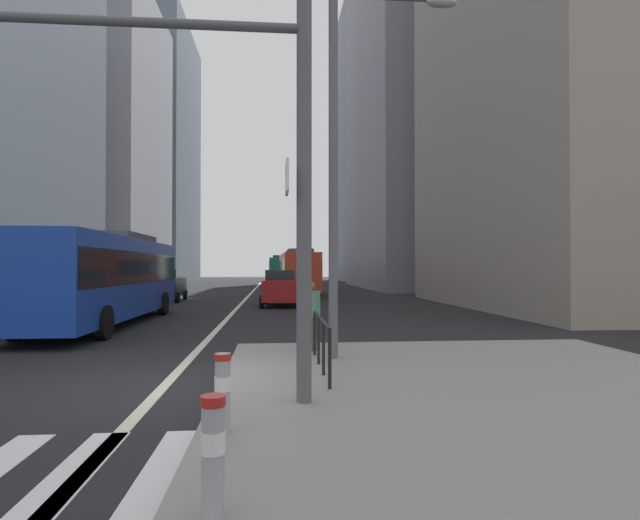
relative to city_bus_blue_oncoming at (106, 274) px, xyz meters
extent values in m
plane|color=black|center=(4.16, 10.09, -1.84)|extent=(160.00, 160.00, 0.00)
cube|color=gray|center=(9.66, -10.91, -1.76)|extent=(9.00, 10.00, 0.15)
cube|color=silver|center=(4.06, -13.91, -1.83)|extent=(0.45, 3.20, 0.01)
cube|color=silver|center=(4.96, -13.91, -1.83)|extent=(0.45, 3.20, 0.01)
cube|color=silver|center=(5.86, -13.91, -1.83)|extent=(0.45, 3.20, 0.01)
cube|color=beige|center=(4.16, 20.09, -1.83)|extent=(0.20, 80.00, 0.01)
cube|color=#9E9EA3|center=(-11.84, 32.27, 12.41)|extent=(12.15, 16.71, 28.50)
cube|color=slate|center=(-11.84, 54.29, 16.09)|extent=(11.70, 20.38, 35.85)
cube|color=gray|center=(21.16, 6.33, 13.38)|extent=(10.74, 18.66, 30.44)
cube|color=gray|center=(21.16, 31.58, 26.82)|extent=(12.78, 22.39, 57.31)
cube|color=slate|center=(21.16, 55.92, 18.34)|extent=(10.70, 17.98, 40.36)
cube|color=#14389E|center=(0.00, -0.03, -0.11)|extent=(2.54, 11.93, 2.75)
cube|color=black|center=(0.00, -0.03, 0.23)|extent=(2.58, 11.70, 1.10)
cube|color=#4C4C51|center=(0.01, 1.75, 1.41)|extent=(1.76, 4.30, 0.30)
cylinder|color=black|center=(1.19, -3.85, -1.34)|extent=(0.30, 1.00, 1.00)
cylinder|color=black|center=(-1.21, -3.85, -1.34)|extent=(0.30, 1.00, 1.00)
cylinder|color=black|center=(1.21, 3.78, -1.34)|extent=(0.30, 1.00, 1.00)
cylinder|color=black|center=(-1.19, 3.79, -1.34)|extent=(0.30, 1.00, 1.00)
cylinder|color=black|center=(-2.27, -1.72, -1.52)|extent=(0.22, 0.64, 0.64)
cube|color=red|center=(7.84, 20.02, -0.11)|extent=(2.79, 10.63, 2.75)
cube|color=black|center=(7.84, 20.02, 0.23)|extent=(2.82, 10.42, 1.10)
cube|color=#4C4C51|center=(7.88, 18.43, 1.41)|extent=(1.85, 3.85, 0.30)
cylinder|color=black|center=(6.55, 23.36, -1.34)|extent=(0.33, 1.01, 1.00)
cylinder|color=black|center=(8.94, 23.43, -1.34)|extent=(0.33, 1.01, 1.00)
cylinder|color=black|center=(6.73, 16.61, -1.34)|extent=(0.33, 1.01, 1.00)
cylinder|color=black|center=(9.13, 16.67, -1.34)|extent=(0.33, 1.01, 1.00)
cube|color=#198456|center=(6.70, 39.94, -0.11)|extent=(2.52, 10.54, 2.75)
cube|color=black|center=(6.70, 39.94, 0.23)|extent=(2.56, 10.33, 1.10)
cube|color=#4C4C51|center=(6.70, 38.36, 1.41)|extent=(1.76, 3.80, 0.30)
cylinder|color=black|center=(5.49, 43.31, -1.34)|extent=(0.30, 1.00, 1.00)
cylinder|color=black|center=(7.89, 43.32, -1.34)|extent=(0.30, 1.00, 1.00)
cylinder|color=black|center=(5.51, 36.57, -1.34)|extent=(0.30, 1.00, 1.00)
cylinder|color=black|center=(7.91, 36.57, -1.34)|extent=(0.30, 1.00, 1.00)
cube|color=#232838|center=(-0.59, 13.04, -0.97)|extent=(1.90, 4.59, 1.10)
cube|color=black|center=(-0.59, 13.19, -0.16)|extent=(1.56, 2.49, 0.52)
cylinder|color=black|center=(0.36, 11.52, -1.52)|extent=(0.24, 0.65, 0.64)
cylinder|color=black|center=(-1.46, 11.47, -1.52)|extent=(0.24, 0.65, 0.64)
cylinder|color=black|center=(0.28, 14.61, -1.52)|extent=(0.24, 0.65, 0.64)
cylinder|color=black|center=(-1.54, 14.56, -1.52)|extent=(0.24, 0.65, 0.64)
cube|color=maroon|center=(6.39, 8.56, -0.97)|extent=(1.98, 4.63, 1.10)
cube|color=black|center=(6.38, 8.41, -0.16)|extent=(1.60, 2.52, 0.52)
cylinder|color=black|center=(5.55, 10.15, -1.52)|extent=(0.25, 0.65, 0.64)
cylinder|color=black|center=(7.37, 10.07, -1.52)|extent=(0.25, 0.65, 0.64)
cylinder|color=black|center=(5.41, 7.06, -1.52)|extent=(0.25, 0.65, 0.64)
cylinder|color=black|center=(7.23, 6.98, -1.52)|extent=(0.25, 0.65, 0.64)
cylinder|color=#515156|center=(6.51, -11.59, 1.31)|extent=(0.22, 0.22, 6.00)
cylinder|color=#515156|center=(3.08, -11.59, 3.71)|extent=(6.86, 0.14, 0.14)
cube|color=white|center=(6.26, -11.77, 1.51)|extent=(0.04, 0.60, 0.44)
cylinder|color=#56565B|center=(7.33, -8.13, 2.31)|extent=(0.20, 0.20, 8.00)
ellipsoid|color=#B2B2B7|center=(9.73, -8.13, 6.06)|extent=(0.70, 0.32, 0.20)
cylinder|color=#99999E|center=(5.62, -14.91, -1.21)|extent=(0.18, 0.18, 0.95)
cylinder|color=white|center=(5.62, -14.91, -1.10)|extent=(0.19, 0.19, 0.17)
cylinder|color=#B21E19|center=(5.62, -14.91, -0.78)|extent=(0.20, 0.20, 0.08)
cylinder|color=#99999E|center=(5.48, -12.88, -1.22)|extent=(0.18, 0.18, 0.93)
cylinder|color=white|center=(5.48, -12.88, -1.11)|extent=(0.19, 0.19, 0.17)
cylinder|color=#B21E19|center=(5.48, -12.88, -0.80)|extent=(0.20, 0.20, 0.08)
cylinder|color=black|center=(6.96, -10.86, -1.21)|extent=(0.06, 0.06, 0.95)
cylinder|color=black|center=(6.96, -9.82, -1.21)|extent=(0.06, 0.06, 0.95)
cylinder|color=black|center=(6.96, -8.78, -1.21)|extent=(0.06, 0.06, 0.95)
cylinder|color=black|center=(6.96, -7.75, -1.21)|extent=(0.06, 0.06, 0.95)
cylinder|color=black|center=(6.96, -9.30, -0.74)|extent=(0.06, 3.11, 0.06)
cylinder|color=#423D38|center=(6.85, -7.09, -1.29)|extent=(0.15, 0.15, 0.79)
cylinder|color=#423D38|center=(6.98, -7.18, -1.29)|extent=(0.15, 0.15, 0.79)
cube|color=#4C7F66|center=(6.92, -7.13, -0.60)|extent=(0.45, 0.41, 0.61)
sphere|color=brown|center=(6.92, -7.13, -0.19)|extent=(0.22, 0.22, 0.22)
camera|label=1|loc=(6.10, -18.90, 0.25)|focal=28.47mm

